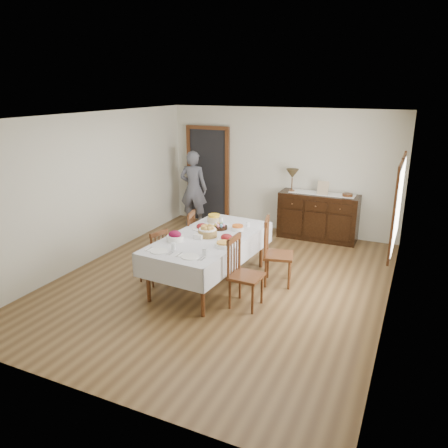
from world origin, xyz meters
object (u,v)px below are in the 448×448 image
at_px(chair_left_far, 184,239).
at_px(person, 193,186).
at_px(chair_right_near, 243,272).
at_px(table_lamp, 292,174).
at_px(dining_table, 209,242).
at_px(sideboard, 318,216).
at_px(chair_left_near, 155,256).
at_px(chair_right_far, 275,251).

bearing_deg(chair_left_far, person, -168.30).
bearing_deg(chair_right_near, person, 40.47).
height_order(person, table_lamp, person).
xyz_separation_m(dining_table, person, (-1.66, 2.56, 0.20)).
height_order(chair_left_far, chair_right_near, chair_right_near).
height_order(sideboard, person, person).
relative_size(dining_table, chair_left_far, 2.43).
bearing_deg(table_lamp, dining_table, -100.08).
relative_size(chair_left_near, person, 0.50).
xyz_separation_m(chair_right_far, person, (-2.61, 2.14, 0.36)).
height_order(dining_table, chair_right_far, chair_right_far).
height_order(chair_right_near, sideboard, chair_right_near).
xyz_separation_m(chair_left_far, sideboard, (1.79, 2.36, -0.02)).
relative_size(sideboard, person, 0.88).
bearing_deg(sideboard, table_lamp, -177.60).
bearing_deg(chair_right_far, sideboard, -16.55).
bearing_deg(chair_left_near, table_lamp, 173.91).
height_order(chair_left_far, chair_right_far, chair_right_far).
bearing_deg(chair_right_near, sideboard, -3.48).
distance_m(chair_left_far, chair_right_near, 1.75).
xyz_separation_m(dining_table, chair_right_far, (0.94, 0.42, -0.15)).
xyz_separation_m(chair_left_near, sideboard, (1.86, 3.17, 0.02)).
bearing_deg(chair_right_near, chair_left_near, 87.05).
height_order(chair_left_near, chair_right_near, chair_right_near).
distance_m(chair_left_near, table_lamp, 3.50).
distance_m(dining_table, chair_right_far, 1.04).
relative_size(dining_table, person, 1.32).
bearing_deg(person, sideboard, 176.72).
relative_size(chair_right_near, chair_right_far, 0.96).
relative_size(chair_right_far, person, 0.60).
relative_size(chair_right_near, sideboard, 0.65).
height_order(chair_left_near, table_lamp, table_lamp).
distance_m(chair_left_near, chair_right_far, 1.90).
xyz_separation_m(dining_table, chair_right_near, (0.76, -0.48, -0.17)).
bearing_deg(chair_left_far, chair_right_far, 75.87).
bearing_deg(chair_left_far, chair_right_near, 45.00).
bearing_deg(sideboard, dining_table, -110.77).
relative_size(chair_left_far, person, 0.54).
distance_m(chair_right_far, sideboard, 2.41).
relative_size(chair_right_far, sideboard, 0.68).
relative_size(dining_table, chair_right_far, 2.20).
height_order(dining_table, chair_left_near, chair_left_near).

